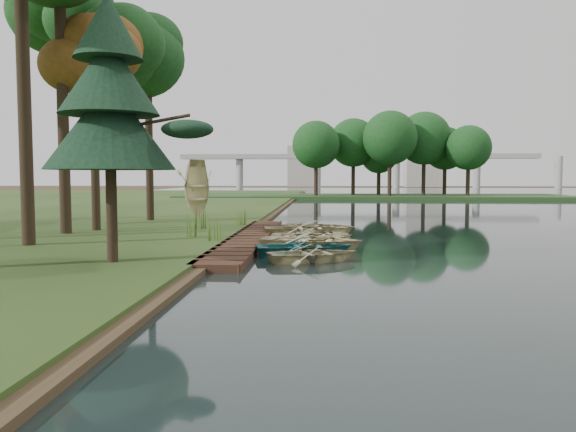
# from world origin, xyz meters

# --- Properties ---
(ground) EXTENTS (300.00, 300.00, 0.00)m
(ground) POSITION_xyz_m (0.00, 0.00, 0.00)
(ground) COLOR #3D2F1D
(boardwalk) EXTENTS (1.60, 16.00, 0.30)m
(boardwalk) POSITION_xyz_m (-1.60, 0.00, 0.15)
(boardwalk) COLOR #341F14
(boardwalk) RESTS_ON ground
(peninsula) EXTENTS (50.00, 14.00, 0.45)m
(peninsula) POSITION_xyz_m (8.00, 50.00, 0.23)
(peninsula) COLOR #23401C
(peninsula) RESTS_ON ground
(far_trees) EXTENTS (45.60, 5.60, 8.80)m
(far_trees) POSITION_xyz_m (4.67, 50.00, 6.43)
(far_trees) COLOR black
(far_trees) RESTS_ON peninsula
(bridge) EXTENTS (95.90, 4.00, 8.60)m
(bridge) POSITION_xyz_m (12.31, 120.00, 7.08)
(bridge) COLOR #A5A5A0
(bridge) RESTS_ON ground
(building_a) EXTENTS (10.00, 8.00, 18.00)m
(building_a) POSITION_xyz_m (30.00, 140.00, 9.00)
(building_a) COLOR #A5A5A0
(building_a) RESTS_ON ground
(building_b) EXTENTS (8.00, 8.00, 12.00)m
(building_b) POSITION_xyz_m (-5.00, 145.00, 6.00)
(building_b) COLOR #A5A5A0
(building_b) RESTS_ON ground
(rowboat_0) EXTENTS (3.57, 3.05, 0.63)m
(rowboat_0) POSITION_xyz_m (1.25, -5.53, 0.36)
(rowboat_0) COLOR beige
(rowboat_0) RESTS_ON water
(rowboat_1) EXTENTS (3.84, 3.08, 0.71)m
(rowboat_1) POSITION_xyz_m (0.90, -4.15, 0.40)
(rowboat_1) COLOR teal
(rowboat_1) RESTS_ON water
(rowboat_2) EXTENTS (4.33, 3.44, 0.81)m
(rowboat_2) POSITION_xyz_m (1.11, -2.63, 0.45)
(rowboat_2) COLOR beige
(rowboat_2) RESTS_ON water
(rowboat_3) EXTENTS (4.05, 3.45, 0.71)m
(rowboat_3) POSITION_xyz_m (0.89, -1.56, 0.40)
(rowboat_3) COLOR beige
(rowboat_3) RESTS_ON water
(rowboat_4) EXTENTS (3.47, 2.53, 0.70)m
(rowboat_4) POSITION_xyz_m (1.05, -0.40, 0.40)
(rowboat_4) COLOR beige
(rowboat_4) RESTS_ON water
(rowboat_5) EXTENTS (3.50, 2.86, 0.64)m
(rowboat_5) POSITION_xyz_m (1.19, 1.00, 0.37)
(rowboat_5) COLOR beige
(rowboat_5) RESTS_ON water
(rowboat_6) EXTENTS (4.30, 3.32, 0.82)m
(rowboat_6) POSITION_xyz_m (0.79, 2.16, 0.46)
(rowboat_6) COLOR beige
(rowboat_6) RESTS_ON water
(rowboat_7) EXTENTS (4.31, 3.61, 0.76)m
(rowboat_7) POSITION_xyz_m (1.28, 3.76, 0.43)
(rowboat_7) COLOR beige
(rowboat_7) RESTS_ON water
(stored_rowboat) EXTENTS (4.30, 4.23, 0.73)m
(stored_rowboat) POSITION_xyz_m (-5.82, 8.51, 0.66)
(stored_rowboat) COLOR beige
(stored_rowboat) RESTS_ON bank
(tree_2) EXTENTS (3.68, 3.68, 9.52)m
(tree_2) POSITION_xyz_m (-9.20, 2.11, 8.14)
(tree_2) COLOR black
(tree_2) RESTS_ON bank
(tree_4) EXTENTS (4.71, 4.71, 11.80)m
(tree_4) POSITION_xyz_m (-9.79, 5.76, 10.00)
(tree_4) COLOR black
(tree_4) RESTS_ON bank
(tree_6) EXTENTS (5.20, 5.20, 11.86)m
(tree_6) POSITION_xyz_m (-8.56, 8.42, 9.88)
(tree_6) COLOR black
(tree_6) RESTS_ON bank
(pine_tree) EXTENTS (3.80, 3.80, 7.84)m
(pine_tree) POSITION_xyz_m (-4.70, -7.59, 5.08)
(pine_tree) COLOR black
(pine_tree) RESTS_ON bank
(reeds_0) EXTENTS (0.60, 0.60, 1.05)m
(reeds_0) POSITION_xyz_m (-4.01, -0.55, 0.83)
(reeds_0) COLOR #3F661E
(reeds_0) RESTS_ON bank
(reeds_1) EXTENTS (0.60, 0.60, 0.88)m
(reeds_1) POSITION_xyz_m (-2.74, -1.71, 0.74)
(reeds_1) COLOR #3F661E
(reeds_1) RESTS_ON bank
(reeds_2) EXTENTS (0.60, 0.60, 1.05)m
(reeds_2) POSITION_xyz_m (-4.41, 2.95, 0.82)
(reeds_2) COLOR #3F661E
(reeds_2) RESTS_ON bank
(reeds_3) EXTENTS (0.60, 0.60, 0.92)m
(reeds_3) POSITION_xyz_m (-2.79, 5.40, 0.76)
(reeds_3) COLOR #3F661E
(reeds_3) RESTS_ON bank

